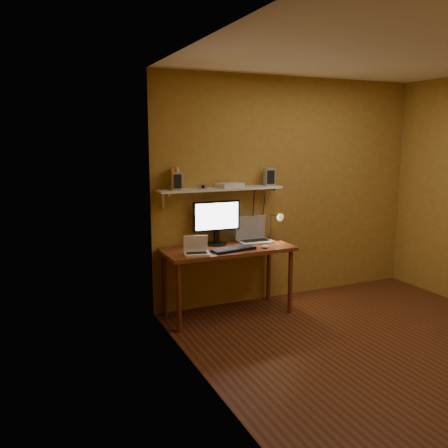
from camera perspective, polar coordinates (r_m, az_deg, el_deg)
name	(u,v)px	position (r m, az deg, el deg)	size (l,w,h in m)	color
room	(385,207)	(4.43, 18.83, 1.91)	(3.44, 3.24, 2.64)	#572D16
desk	(228,255)	(5.09, 0.48, -3.79)	(1.40, 0.60, 0.75)	#5F2316
wall_shelf	(221,189)	(5.14, -0.40, 4.22)	(1.40, 0.25, 0.21)	silver
monitor	(216,220)	(5.16, -0.91, 0.46)	(0.53, 0.23, 0.48)	black
laptop	(253,235)	(5.37, 3.51, -1.33)	(0.38, 0.28, 0.28)	#92949A
netbook	(196,249)	(4.78, -3.36, -3.03)	(0.28, 0.22, 0.19)	silver
keyboard	(234,249)	(4.94, 1.15, -3.07)	(0.47, 0.16, 0.03)	black
mouse	(265,247)	(5.06, 4.97, -2.73)	(0.09, 0.06, 0.03)	silver
desk_lamp	(276,222)	(5.44, 6.28, 0.23)	(0.09, 0.23, 0.38)	silver
speaker_left	(177,181)	(4.94, -5.73, 5.18)	(0.10, 0.10, 0.18)	#92949A
speaker_right	(269,177)	(5.41, 5.46, 5.68)	(0.11, 0.11, 0.20)	#92949A
books	(176,178)	(4.96, -5.77, 5.48)	(0.16, 0.17, 0.23)	#C4762B
shelf_camera	(203,187)	(4.98, -2.59, 4.51)	(0.10, 0.05, 0.06)	silver
router	(229,185)	(5.18, 0.65, 4.70)	(0.28, 0.19, 0.05)	silver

